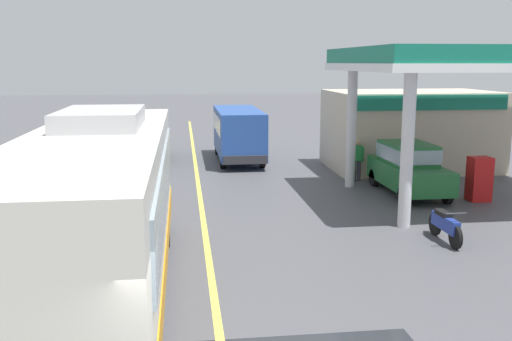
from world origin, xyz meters
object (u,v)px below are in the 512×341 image
coach_bus_main (99,216)px  car_at_pump (408,166)px  motorcycle_parked_forecourt (445,225)px  pedestrian_by_shop (357,158)px  car_trailing_behind_bus (151,139)px  pedestrian_near_pump (421,169)px  minibus_opposing_lane (238,130)px

coach_bus_main → car_at_pump: size_ratio=2.63×
motorcycle_parked_forecourt → pedestrian_by_shop: 7.86m
pedestrian_by_shop → car_trailing_behind_bus: bearing=142.9°
pedestrian_near_pump → car_trailing_behind_bus: car_trailing_behind_bus is taller
motorcycle_parked_forecourt → coach_bus_main: bearing=-162.0°
motorcycle_parked_forecourt → pedestrian_by_shop: pedestrian_by_shop is taller
minibus_opposing_lane → pedestrian_by_shop: bearing=-52.5°
pedestrian_near_pump → car_trailing_behind_bus: size_ratio=0.40×
car_at_pump → motorcycle_parked_forecourt: car_at_pump is taller
pedestrian_near_pump → pedestrian_by_shop: size_ratio=1.00×
coach_bus_main → car_trailing_behind_bus: size_ratio=2.63×
coach_bus_main → pedestrian_by_shop: bearing=51.4°
car_at_pump → motorcycle_parked_forecourt: 5.60m
motorcycle_parked_forecourt → pedestrian_near_pump: 5.49m
coach_bus_main → minibus_opposing_lane: (4.26, 16.00, -0.25)m
motorcycle_parked_forecourt → pedestrian_near_pump: bearing=73.5°
car_at_pump → pedestrian_by_shop: 2.65m
coach_bus_main → pedestrian_near_pump: coach_bus_main is taller
minibus_opposing_lane → car_at_pump: bearing=-55.9°
car_at_pump → car_trailing_behind_bus: (-9.46, 8.69, 0.00)m
car_at_pump → car_trailing_behind_bus: same height
motorcycle_parked_forecourt → pedestrian_near_pump: size_ratio=1.08×
car_at_pump → pedestrian_near_pump: car_at_pump is taller
coach_bus_main → pedestrian_by_shop: (8.43, 10.57, -0.79)m
pedestrian_by_shop → car_at_pump: bearing=-64.7°
car_at_pump → pedestrian_by_shop: (-1.13, 2.39, -0.08)m
coach_bus_main → car_trailing_behind_bus: (0.10, 16.87, -0.71)m
car_at_pump → pedestrian_by_shop: car_at_pump is taller
minibus_opposing_lane → coach_bus_main: bearing=-104.9°
minibus_opposing_lane → pedestrian_by_shop: minibus_opposing_lane is taller
minibus_opposing_lane → pedestrian_near_pump: (5.70, -8.03, -0.54)m
car_at_pump → motorcycle_parked_forecourt: size_ratio=2.33×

